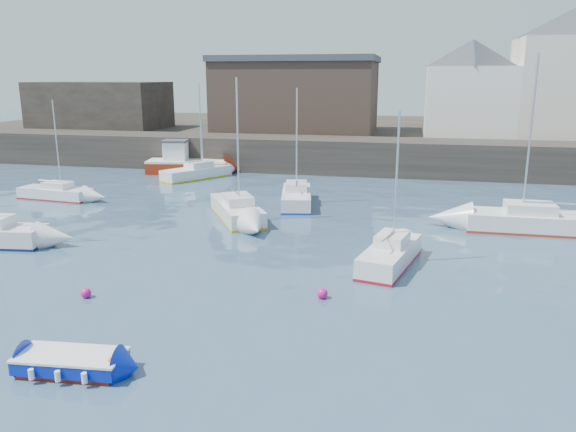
% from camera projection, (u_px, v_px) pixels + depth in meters
% --- Properties ---
extents(water, '(220.00, 220.00, 0.00)m').
position_uv_depth(water, '(205.00, 352.00, 17.66)').
color(water, '#2D4760').
rests_on(water, ground).
extents(quay_wall, '(90.00, 5.00, 3.00)m').
position_uv_depth(quay_wall, '(344.00, 155.00, 50.43)').
color(quay_wall, '#28231E').
rests_on(quay_wall, ground).
extents(land_strip, '(90.00, 32.00, 2.80)m').
position_uv_depth(land_strip, '(362.00, 136.00, 67.49)').
color(land_strip, '#28231E').
rests_on(land_strip, ground).
extents(bldg_east_a, '(13.36, 13.36, 11.80)m').
position_uv_depth(bldg_east_a, '(574.00, 72.00, 51.05)').
color(bldg_east_a, beige).
rests_on(bldg_east_a, land_strip).
extents(bldg_east_d, '(11.14, 11.14, 8.95)m').
position_uv_depth(bldg_east_d, '(470.00, 88.00, 52.83)').
color(bldg_east_d, white).
rests_on(bldg_east_d, land_strip).
extents(warehouse, '(16.40, 10.40, 7.60)m').
position_uv_depth(warehouse, '(297.00, 94.00, 58.02)').
color(warehouse, '#3D2D26').
rests_on(warehouse, land_strip).
extents(bldg_west, '(14.00, 8.00, 5.00)m').
position_uv_depth(bldg_west, '(100.00, 105.00, 62.05)').
color(bldg_west, '#353028').
rests_on(bldg_west, land_strip).
extents(blue_dinghy, '(3.25, 1.81, 0.60)m').
position_uv_depth(blue_dinghy, '(71.00, 362.00, 16.40)').
color(blue_dinghy, maroon).
rests_on(blue_dinghy, ground).
extents(fishing_boat, '(7.49, 3.96, 4.72)m').
position_uv_depth(fishing_boat, '(185.00, 163.00, 50.12)').
color(fishing_boat, maroon).
rests_on(fishing_boat, ground).
extents(sailboat_b, '(5.09, 6.67, 8.38)m').
position_uv_depth(sailboat_b, '(237.00, 210.00, 34.15)').
color(sailboat_b, white).
rests_on(sailboat_b, ground).
extents(sailboat_c, '(2.86, 5.55, 6.99)m').
position_uv_depth(sailboat_c, '(390.00, 255.00, 25.60)').
color(sailboat_c, white).
rests_on(sailboat_c, ground).
extents(sailboat_d, '(7.57, 2.48, 9.63)m').
position_uv_depth(sailboat_d, '(535.00, 221.00, 31.29)').
color(sailboat_d, white).
rests_on(sailboat_d, ground).
extents(sailboat_e, '(5.49, 2.24, 6.88)m').
position_uv_depth(sailboat_e, '(56.00, 193.00, 39.54)').
color(sailboat_e, white).
rests_on(sailboat_e, ground).
extents(sailboat_f, '(3.00, 6.17, 7.70)m').
position_uv_depth(sailboat_f, '(296.00, 197.00, 37.76)').
color(sailboat_f, white).
rests_on(sailboat_f, ground).
extents(sailboat_h, '(5.00, 6.18, 7.87)m').
position_uv_depth(sailboat_h, '(197.00, 172.00, 47.50)').
color(sailboat_h, white).
rests_on(sailboat_h, ground).
extents(buoy_near, '(0.41, 0.41, 0.41)m').
position_uv_depth(buoy_near, '(86.00, 297.00, 22.03)').
color(buoy_near, '#DB0F7F').
rests_on(buoy_near, ground).
extents(buoy_mid, '(0.43, 0.43, 0.43)m').
position_uv_depth(buoy_mid, '(322.00, 298.00, 21.97)').
color(buoy_mid, '#DB0F7F').
rests_on(buoy_mid, ground).
extents(buoy_far, '(0.45, 0.45, 0.45)m').
position_uv_depth(buoy_far, '(253.00, 214.00, 35.25)').
color(buoy_far, '#DB0F7F').
rests_on(buoy_far, ground).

